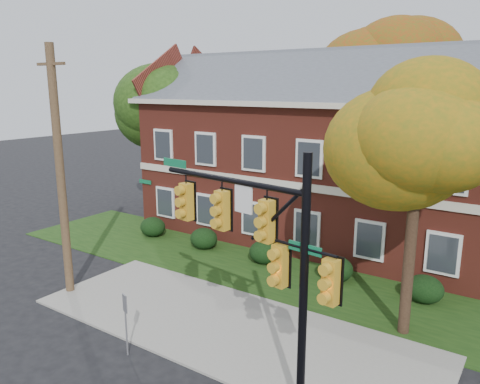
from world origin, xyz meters
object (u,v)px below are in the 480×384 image
Objects in this scene: hedge_far_left at (153,227)px; hedge_right at (336,269)px; hedge_center at (264,252)px; tree_far_rear at (393,71)px; utility_pole at (60,173)px; apartment_building at (317,143)px; hedge_far_right at (424,289)px; traffic_signal at (265,249)px; tree_near_right at (427,130)px; hedge_left at (204,239)px; tree_left_rear at (165,107)px; sign_post at (125,314)px.

hedge_right is (10.50, 0.00, 0.00)m from hedge_far_left.
tree_far_rear is (1.34, 13.09, 8.32)m from hedge_center.
utility_pole is (2.28, -6.90, 4.25)m from hedge_far_left.
apartment_building is at bearing -99.71° from tree_far_rear.
hedge_center is at bearing 180.00° from hedge_far_right.
tree_near_right is at bearing 73.18° from traffic_signal.
tree_near_right is at bearing -48.23° from apartment_building.
hedge_left is at bearing 0.00° from hedge_far_left.
hedge_center is 1.00× the size of hedge_right.
hedge_center is at bearing 0.00° from hedge_left.
traffic_signal is (3.50, -21.08, -4.79)m from tree_far_rear.
utility_pole is (-6.06, -19.99, -4.07)m from tree_far_rear.
hedge_right is 15.17m from tree_left_rear.
hedge_right is (3.50, -5.25, -4.46)m from apartment_building.
tree_left_rear is at bearing 148.23° from traffic_signal.
apartment_building is 8.84m from tree_far_rear.
traffic_signal is at bearing -39.77° from tree_left_rear.
utility_pole is at bearing -71.70° from hedge_far_left.
tree_far_rear is 5.87× the size of sign_post.
hedge_left is at bearing 77.93° from utility_pole.
tree_left_rear is (-16.95, 6.97, 0.01)m from tree_near_right.
tree_far_rear reaches higher than hedge_far_left.
hedge_left is 0.16× the size of tree_left_rear.
hedge_far_right is at bearing 0.00° from hedge_center.
hedge_far_right is 0.21× the size of traffic_signal.
hedge_far_right is 16.51m from tree_far_rear.
hedge_far_left is at bearing 153.99° from traffic_signal.
tree_near_right is 4.37× the size of sign_post.
hedge_left is 0.12× the size of tree_far_rear.
hedge_center is 15.57m from tree_far_rear.
apartment_building is 7.73m from hedge_right.
hedge_center is (0.00, -5.25, -4.46)m from apartment_building.
tree_far_rear reaches higher than hedge_right.
utility_pole is (-11.94, -4.06, -1.89)m from tree_near_right.
hedge_far_right is (14.00, 0.00, 0.00)m from hedge_far_left.
sign_post is (-3.00, -8.70, 0.81)m from hedge_right.
utility_pole is (-11.72, -6.90, 4.25)m from hedge_far_right.
hedge_far_left is 11.51m from sign_post.
tree_left_rear reaches higher than hedge_far_right.
tree_far_rear reaches higher than utility_pole.
hedge_center is 1.00× the size of hedge_far_right.
hedge_center is (7.00, 0.00, 0.00)m from hedge_far_left.
traffic_signal is at bearing -34.01° from hedge_far_left.
tree_left_rear is at bearing -173.46° from apartment_building.
apartment_building is at bearing 123.67° from hedge_right.
hedge_center is at bearing -95.85° from tree_far_rear.
hedge_far_right is at bearing 28.43° from utility_pole.
hedge_right is 0.21× the size of traffic_signal.
tree_far_rear is at bearing 110.27° from tree_near_right.
hedge_far_left is 0.16× the size of tree_left_rear.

